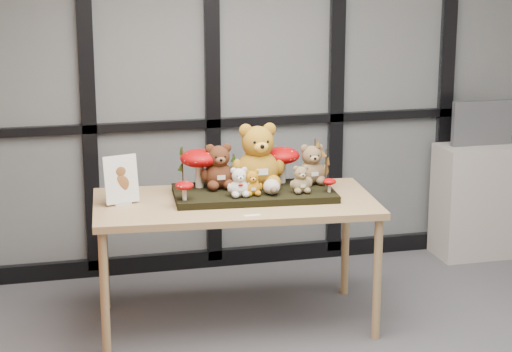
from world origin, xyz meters
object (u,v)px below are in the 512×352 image
object	(u,v)px
bear_pooh_yellow	(258,152)
bear_small_yellow	(252,181)
mushroom_back_right	(282,163)
sign_holder	(121,182)
mushroom_back_left	(199,166)
diorama_tray	(254,193)
plush_cream_hedgehog	(272,186)
mushroom_front_right	(329,185)
display_table	(235,211)
bear_tan_back	(312,162)
monitor	(482,123)
cabinet	(479,201)
mushroom_front_left	(184,190)
bear_white_bow	(239,180)
bear_beige_small	(301,178)
bear_brown_medium	(219,164)

from	to	relation	value
bear_pooh_yellow	bear_small_yellow	bearing A→B (deg)	-109.37
bear_small_yellow	mushroom_back_right	xyz separation A→B (m)	(0.25, 0.24, 0.04)
bear_pooh_yellow	sign_holder	distance (m)	0.84
bear_small_yellow	mushroom_back_left	xyz separation A→B (m)	(-0.27, 0.25, 0.05)
diorama_tray	mushroom_back_left	world-z (taller)	mushroom_back_left
bear_pooh_yellow	plush_cream_hedgehog	bearing A→B (deg)	-74.73
diorama_tray	mushroom_front_right	world-z (taller)	mushroom_front_right
display_table	bear_pooh_yellow	bearing A→B (deg)	40.71
bear_tan_back	monitor	bearing A→B (deg)	30.05
cabinet	monitor	distance (m)	0.58
plush_cream_hedgehog	mushroom_front_left	world-z (taller)	mushroom_front_left
cabinet	bear_white_bow	bearing A→B (deg)	-156.47
bear_beige_small	bear_brown_medium	bearing A→B (deg)	158.37
bear_small_yellow	mushroom_front_left	xyz separation A→B (m)	(-0.40, -0.01, -0.02)
bear_brown_medium	bear_white_bow	distance (m)	0.24
diorama_tray	mushroom_front_right	xyz separation A→B (m)	(0.43, -0.15, 0.07)
bear_tan_back	bear_small_yellow	world-z (taller)	bear_tan_back
bear_tan_back	mushroom_back_right	size ratio (longest dim) A/B	1.11
bear_white_bow	mushroom_back_right	world-z (taller)	mushroom_back_right
mushroom_back_right	mushroom_front_left	size ratio (longest dim) A/B	2.01
bear_pooh_yellow	sign_holder	world-z (taller)	bear_pooh_yellow
diorama_tray	mushroom_back_right	distance (m)	0.29
mushroom_back_left	mushroom_front_right	distance (m)	0.79
mushroom_front_left	bear_small_yellow	bearing A→B (deg)	1.92
bear_small_yellow	bear_beige_small	bearing A→B (deg)	2.42
bear_beige_small	sign_holder	xyz separation A→B (m)	(-1.05, 0.14, 0.00)
plush_cream_hedgehog	cabinet	xyz separation A→B (m)	(1.83, 0.89, -0.46)
display_table	mushroom_back_left	bearing A→B (deg)	136.49
bear_brown_medium	bear_small_yellow	world-z (taller)	bear_brown_medium
bear_beige_small	mushroom_back_right	size ratio (longest dim) A/B	0.73
mushroom_front_right	diorama_tray	bearing A→B (deg)	160.06
bear_pooh_yellow	cabinet	world-z (taller)	bear_pooh_yellow
mushroom_front_left	monitor	world-z (taller)	monitor
bear_pooh_yellow	bear_white_bow	size ratio (longest dim) A/B	2.26
display_table	bear_white_bow	size ratio (longest dim) A/B	9.07
bear_tan_back	mushroom_front_right	size ratio (longest dim) A/B	3.00
diorama_tray	monitor	world-z (taller)	monitor
plush_cream_hedgehog	monitor	distance (m)	2.05
plush_cream_hedgehog	mushroom_back_right	xyz separation A→B (m)	(0.13, 0.26, 0.07)
display_table	bear_tan_back	bearing A→B (deg)	18.36
sign_holder	monitor	size ratio (longest dim) A/B	0.63
diorama_tray	bear_brown_medium	xyz separation A→B (m)	(-0.19, 0.11, 0.17)
bear_small_yellow	bear_beige_small	xyz separation A→B (m)	(0.30, -0.01, 0.01)
bear_beige_small	mushroom_front_right	distance (m)	0.18
diorama_tray	mushroom_front_right	distance (m)	0.46
display_table	mushroom_front_left	size ratio (longest dim) A/B	14.13
bear_beige_small	monitor	bearing A→B (deg)	33.67
bear_white_bow	bear_brown_medium	bearing A→B (deg)	114.01
cabinet	bear_tan_back	bearing A→B (deg)	-155.39
mushroom_front_right	cabinet	size ratio (longest dim) A/B	0.11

